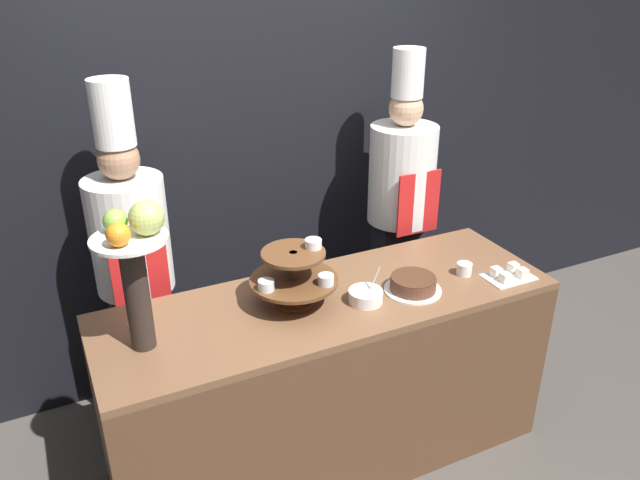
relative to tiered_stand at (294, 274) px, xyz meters
The scene contains 10 objects.
wall_back 1.04m from the tiered_stand, 80.74° to the left, with size 10.00×0.06×2.80m.
buffet_counter 0.63m from the tiered_stand, ahead, with size 2.11×0.69×0.93m.
tiered_stand is the anchor object (origin of this frame).
fruit_pedestal 0.70m from the tiered_stand, behind, with size 0.29×0.29×0.61m.
cake_round 0.57m from the tiered_stand, 14.05° to the right, with size 0.27×0.27×0.07m.
cup_white 0.86m from the tiered_stand, ahead, with size 0.07×0.07×0.06m.
cake_square_tray 1.06m from the tiered_stand, 12.70° to the right, with size 0.23×0.16×0.05m.
serving_bowl_near 0.34m from the tiered_stand, 23.48° to the right, with size 0.16×0.16×0.16m.
chef_left 0.85m from the tiered_stand, 134.21° to the left, with size 0.37×0.37×1.87m.
chef_center_left 1.12m from the tiered_stand, 32.96° to the left, with size 0.38×0.38×1.89m.
Camera 1 is at (-1.10, -1.83, 2.39)m, focal length 35.00 mm.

